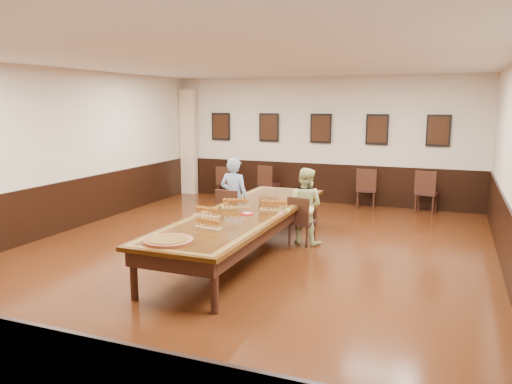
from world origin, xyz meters
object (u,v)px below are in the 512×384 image
at_px(chair_man, 232,214).
at_px(person_man, 234,198).
at_px(spare_chair_a, 226,182).
at_px(conference_table, 245,220).
at_px(chair_woman, 302,220).
at_px(spare_chair_b, 269,183).
at_px(spare_chair_c, 366,188).
at_px(carved_platter, 168,241).
at_px(spare_chair_d, 427,192).
at_px(person_woman, 305,206).

height_order(chair_man, person_man, person_man).
distance_m(spare_chair_a, conference_table, 5.20).
height_order(chair_woman, spare_chair_b, spare_chair_b).
relative_size(spare_chair_c, carved_platter, 1.46).
bearing_deg(carved_platter, spare_chair_d, 67.00).
xyz_separation_m(chair_woman, person_woman, (0.01, 0.09, 0.25)).
bearing_deg(spare_chair_c, chair_man, 56.36).
distance_m(chair_woman, spare_chair_b, 4.09).
distance_m(person_man, carved_platter, 3.09).
bearing_deg(chair_man, spare_chair_b, -77.57).
bearing_deg(carved_platter, spare_chair_b, 99.01).
relative_size(chair_man, chair_woman, 1.08).
bearing_deg(spare_chair_c, spare_chair_a, -6.23).
distance_m(spare_chair_c, person_woman, 3.54).
distance_m(chair_woman, spare_chair_c, 3.63).
distance_m(chair_woman, person_woman, 0.27).
relative_size(chair_man, spare_chair_c, 0.97).
distance_m(person_man, person_woman, 1.36).
xyz_separation_m(chair_man, spare_chair_d, (3.28, 3.72, 0.02)).
bearing_deg(carved_platter, conference_table, 84.57).
height_order(chair_man, carved_platter, chair_man).
height_order(spare_chair_a, spare_chair_d, spare_chair_d).
bearing_deg(carved_platter, spare_chair_c, 77.73).
xyz_separation_m(spare_chair_a, spare_chair_c, (3.74, 0.02, 0.06)).
relative_size(chair_woman, conference_table, 0.18).
bearing_deg(person_man, spare_chair_c, -114.59).
relative_size(spare_chair_c, person_man, 0.65).
xyz_separation_m(chair_woman, person_man, (-1.34, -0.02, 0.32)).
relative_size(spare_chair_b, person_woman, 0.68).
height_order(spare_chair_c, person_woman, person_woman).
height_order(spare_chair_a, spare_chair_c, spare_chair_c).
distance_m(chair_woman, spare_chair_d, 4.09).
distance_m(spare_chair_b, spare_chair_c, 2.51).
bearing_deg(person_woman, carved_platter, 82.71).
bearing_deg(spare_chair_b, spare_chair_a, 14.04).
bearing_deg(spare_chair_d, person_man, 55.93).
bearing_deg(spare_chair_d, spare_chair_b, 8.11).
distance_m(chair_woman, spare_chair_a, 4.78).
bearing_deg(conference_table, chair_woman, 54.98).
distance_m(chair_woman, carved_platter, 3.22).
relative_size(chair_woman, spare_chair_d, 0.88).
bearing_deg(chair_man, person_woman, -167.99).
relative_size(spare_chair_a, person_woman, 0.63).
bearing_deg(chair_man, conference_table, 129.10).
distance_m(spare_chair_a, carved_platter, 7.03).
height_order(person_woman, carved_platter, person_woman).
relative_size(chair_man, carved_platter, 1.41).
bearing_deg(conference_table, chair_man, 126.06).
distance_m(spare_chair_a, person_man, 4.05).
bearing_deg(person_man, conference_table, 125.93).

